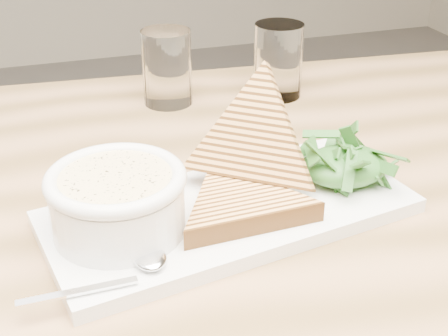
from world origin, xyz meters
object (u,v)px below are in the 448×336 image
object	(u,v)px
table_top	(201,207)
glass_far	(278,61)
glass_near	(167,67)
soup_bowl	(118,208)
platter	(230,212)

from	to	relation	value
table_top	glass_far	size ratio (longest dim) A/B	10.75
table_top	glass_far	bearing A→B (deg)	51.96
table_top	glass_near	xyz separation A→B (m)	(0.03, 0.27, 0.08)
soup_bowl	glass_near	bearing A→B (deg)	69.29
platter	glass_near	distance (m)	0.33
platter	glass_near	xyz separation A→B (m)	(0.01, 0.33, 0.05)
table_top	glass_far	world-z (taller)	glass_far
platter	glass_far	world-z (taller)	glass_far
soup_bowl	glass_near	size ratio (longest dim) A/B	1.17
soup_bowl	glass_far	size ratio (longest dim) A/B	1.15
platter	glass_far	distance (m)	0.36
glass_far	soup_bowl	bearing A→B (deg)	-132.83
glass_near	glass_far	xyz separation A→B (m)	(0.17, -0.02, 0.00)
platter	glass_near	bearing A→B (deg)	87.91
glass_near	glass_far	bearing A→B (deg)	-7.69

